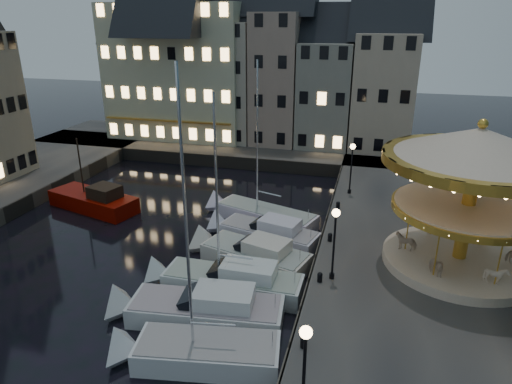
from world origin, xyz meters
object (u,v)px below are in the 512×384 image
(motorboat_f, at_px, (260,214))
(red_fishing_boat, at_px, (95,201))
(bollard_b, at_px, (320,277))
(motorboat_a, at_px, (195,352))
(streetlamp_b, at_px, (335,234))
(motorboat_c, at_px, (226,280))
(bollard_a, at_px, (303,341))
(motorboat_e, at_px, (264,233))
(streetlamp_c, at_px, (352,161))
(streetlamp_a, at_px, (304,363))
(bollard_d, at_px, (338,205))
(bollard_c, at_px, (330,237))
(motorboat_b, at_px, (199,309))
(motorboat_d, at_px, (250,254))
(carousel, at_px, (474,173))

(motorboat_f, bearing_deg, red_fishing_boat, -174.67)
(bollard_b, bearing_deg, motorboat_a, -127.79)
(streetlamp_b, relative_size, motorboat_c, 0.35)
(bollard_a, relative_size, motorboat_c, 0.05)
(red_fishing_boat, bearing_deg, motorboat_e, -7.87)
(streetlamp_c, xyz_separation_m, motorboat_e, (-5.32, -7.71, -3.38))
(streetlamp_b, xyz_separation_m, bollard_a, (-0.60, -6.00, -2.41))
(bollard_a, distance_m, motorboat_e, 12.74)
(streetlamp_a, xyz_separation_m, red_fishing_boat, (-20.10, 17.83, -3.31))
(streetlamp_a, distance_m, bollard_d, 20.15)
(bollard_c, height_order, motorboat_b, motorboat_b)
(streetlamp_c, height_order, motorboat_d, streetlamp_c)
(streetlamp_a, relative_size, streetlamp_b, 1.00)
(motorboat_d, distance_m, red_fishing_boat, 15.57)
(bollard_a, height_order, red_fishing_boat, red_fishing_boat)
(motorboat_a, xyz_separation_m, red_fishing_boat, (-14.68, 14.55, 0.17))
(bollard_d, bearing_deg, bollard_c, -90.00)
(streetlamp_a, bearing_deg, streetlamp_c, 90.00)
(motorboat_a, bearing_deg, bollard_b, 52.21)
(red_fishing_boat, bearing_deg, bollard_c, -9.71)
(streetlamp_c, height_order, motorboat_c, motorboat_c)
(motorboat_d, bearing_deg, motorboat_b, -98.79)
(motorboat_b, relative_size, carousel, 0.92)
(motorboat_b, xyz_separation_m, motorboat_f, (-0.07, 12.86, -0.12))
(motorboat_d, bearing_deg, streetlamp_b, -25.81)
(streetlamp_a, relative_size, carousel, 0.42)
(bollard_a, bearing_deg, motorboat_d, 119.23)
(bollard_d, relative_size, motorboat_a, 0.04)
(motorboat_e, bearing_deg, bollard_a, -68.18)
(bollard_a, height_order, motorboat_a, motorboat_a)
(bollard_c, distance_m, carousel, 9.35)
(bollard_c, height_order, motorboat_a, motorboat_a)
(motorboat_d, relative_size, red_fishing_boat, 0.97)
(bollard_b, height_order, motorboat_e, motorboat_e)
(motorboat_b, height_order, red_fishing_boat, red_fishing_boat)
(bollard_c, bearing_deg, motorboat_d, -158.75)
(motorboat_c, bearing_deg, bollard_a, -44.45)
(motorboat_b, bearing_deg, carousel, 28.10)
(streetlamp_b, relative_size, carousel, 0.42)
(motorboat_e, relative_size, motorboat_f, 0.67)
(streetlamp_c, xyz_separation_m, motorboat_f, (-6.48, -4.39, -3.49))
(bollard_d, height_order, motorboat_d, motorboat_d)
(streetlamp_b, distance_m, motorboat_a, 9.30)
(motorboat_d, height_order, motorboat_f, motorboat_f)
(bollard_b, bearing_deg, motorboat_c, -176.88)
(streetlamp_c, bearing_deg, motorboat_a, -105.01)
(motorboat_a, bearing_deg, streetlamp_b, 51.10)
(streetlamp_a, bearing_deg, carousel, 62.49)
(streetlamp_c, bearing_deg, motorboat_d, -116.51)
(streetlamp_c, xyz_separation_m, carousel, (6.98, -10.10, 2.96))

